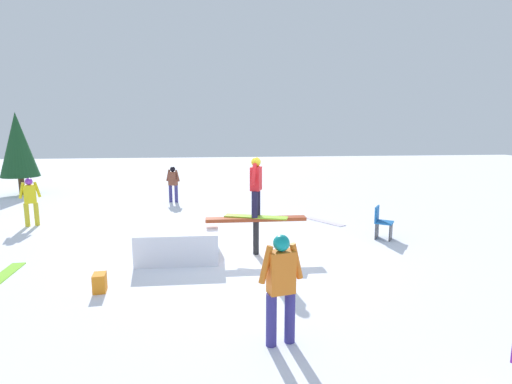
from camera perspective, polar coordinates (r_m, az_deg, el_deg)
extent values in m
plane|color=white|center=(9.55, 0.00, -8.85)|extent=(60.00, 60.00, 0.00)
cylinder|color=black|center=(9.43, 0.00, -6.51)|extent=(0.14, 0.14, 0.81)
cube|color=#A53F1E|center=(9.32, 0.00, -3.89)|extent=(2.34, 0.31, 0.08)
cube|color=white|center=(9.44, -10.95, -7.06)|extent=(1.82, 1.52, 0.69)
cube|color=#93CF2B|center=(9.31, 0.00, -3.56)|extent=(1.49, 0.75, 0.03)
cylinder|color=#1E1A37|center=(9.11, -0.19, -1.78)|extent=(0.15, 0.15, 0.61)
cylinder|color=#1E1A37|center=(9.37, 0.18, -1.46)|extent=(0.15, 0.15, 0.61)
cube|color=red|center=(9.15, 0.00, 1.93)|extent=(0.32, 0.40, 0.54)
cylinder|color=red|center=(8.92, -0.30, 2.52)|extent=(0.18, 0.30, 0.49)
cylinder|color=red|center=(9.34, 0.29, 2.84)|extent=(0.18, 0.30, 0.49)
sphere|color=gold|center=(9.11, 0.00, 4.31)|extent=(0.22, 0.22, 0.22)
cylinder|color=gold|center=(13.84, -28.85, -2.78)|extent=(0.14, 0.14, 0.70)
cylinder|color=gold|center=(13.84, -29.91, -2.86)|extent=(0.14, 0.14, 0.70)
cube|color=yellow|center=(13.73, -29.59, -0.27)|extent=(0.38, 0.31, 0.55)
cylinder|color=yellow|center=(13.72, -28.77, 0.31)|extent=(0.21, 0.15, 0.48)
cylinder|color=yellow|center=(13.72, -30.49, 0.17)|extent=(0.21, 0.15, 0.48)
sphere|color=purple|center=(13.68, -29.72, 1.30)|extent=(0.21, 0.21, 0.21)
cylinder|color=navy|center=(16.22, -12.10, -0.22)|extent=(0.13, 0.13, 0.68)
cylinder|color=navy|center=(16.10, -11.32, -0.26)|extent=(0.13, 0.13, 0.68)
cube|color=brown|center=(16.07, -11.78, 1.90)|extent=(0.38, 0.31, 0.53)
cylinder|color=brown|center=(16.16, -12.43, 2.34)|extent=(0.21, 0.15, 0.47)
cylinder|color=brown|center=(15.96, -11.16, 2.30)|extent=(0.21, 0.15, 0.47)
sphere|color=black|center=(16.03, -11.83, 3.21)|extent=(0.21, 0.21, 0.21)
cylinder|color=navy|center=(5.72, 2.20, -17.79)|extent=(0.15, 0.15, 0.75)
cylinder|color=navy|center=(5.82, 4.85, -17.34)|extent=(0.15, 0.15, 0.75)
cube|color=orange|center=(5.50, 3.61, -11.35)|extent=(0.39, 0.29, 0.59)
cylinder|color=orange|center=(5.37, 1.41, -10.33)|extent=(0.22, 0.13, 0.52)
cylinder|color=orange|center=(5.54, 5.77, -9.77)|extent=(0.22, 0.13, 0.52)
sphere|color=teal|center=(5.37, 3.66, -7.29)|extent=(0.23, 0.23, 0.23)
cube|color=#85E02C|center=(9.73, -32.22, -9.91)|extent=(0.33, 1.36, 0.02)
cube|color=white|center=(12.82, 9.81, -4.18)|extent=(1.01, 1.38, 0.02)
cube|color=#3F3F44|center=(11.21, 18.69, -5.42)|extent=(0.25, 0.34, 0.44)
cube|color=#3F3F44|center=(11.26, 16.88, -5.25)|extent=(0.25, 0.34, 0.44)
cube|color=#1862AF|center=(11.18, 17.85, -4.15)|extent=(0.61, 0.61, 0.04)
cube|color=#1862AF|center=(11.16, 16.89, -2.96)|extent=(0.28, 0.38, 0.40)
cube|color=orange|center=(7.98, -21.43, -11.97)|extent=(0.25, 0.32, 0.34)
cylinder|color=#4C331E|center=(20.45, -30.47, 0.80)|extent=(0.24, 0.24, 0.79)
cone|color=#194723|center=(20.30, -30.89, 5.82)|extent=(1.58, 1.58, 2.80)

